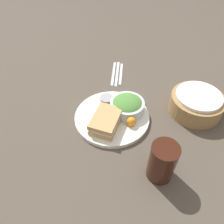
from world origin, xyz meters
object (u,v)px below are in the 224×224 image
(spoon, at_px, (121,74))
(fork, at_px, (113,73))
(salad_bowl, at_px, (127,105))
(bread_basket, at_px, (196,103))
(plate, at_px, (112,117))
(sandwich, at_px, (106,121))
(dressing_cup, at_px, (107,101))
(drink_glass, at_px, (162,162))
(knife, at_px, (117,73))

(spoon, bearing_deg, fork, 90.00)
(salad_bowl, relative_size, bread_basket, 0.65)
(spoon, bearing_deg, plate, 176.51)
(sandwich, distance_m, dressing_cup, 0.11)
(plate, relative_size, spoon, 1.69)
(plate, distance_m, bread_basket, 0.33)
(salad_bowl, bearing_deg, dressing_cup, -95.76)
(plate, relative_size, fork, 1.52)
(spoon, bearing_deg, dressing_cup, 169.47)
(spoon, bearing_deg, bread_basket, -126.31)
(dressing_cup, bearing_deg, salad_bowl, 84.24)
(sandwich, bearing_deg, bread_basket, 118.61)
(plate, distance_m, spoon, 0.30)
(dressing_cup, xyz_separation_m, drink_glass, (0.24, 0.23, 0.03))
(salad_bowl, height_order, bread_basket, bread_basket)
(fork, bearing_deg, bread_basket, -123.33)
(knife, bearing_deg, dressing_cup, 173.70)
(salad_bowl, bearing_deg, spoon, -162.51)
(knife, bearing_deg, spoon, -90.00)
(fork, bearing_deg, drink_glass, -160.36)
(sandwich, distance_m, spoon, 0.35)
(sandwich, bearing_deg, dressing_cup, -166.13)
(sandwich, bearing_deg, salad_bowl, 148.19)
(dressing_cup, distance_m, fork, 0.24)
(salad_bowl, xyz_separation_m, dressing_cup, (-0.01, -0.08, -0.01))
(plate, bearing_deg, knife, -170.75)
(knife, height_order, spoon, same)
(dressing_cup, height_order, knife, dressing_cup)
(plate, height_order, spoon, plate)
(salad_bowl, distance_m, bread_basket, 0.27)
(sandwich, height_order, spoon, sandwich)
(dressing_cup, bearing_deg, drink_glass, 44.01)
(bread_basket, bearing_deg, spoon, -117.06)
(knife, distance_m, spoon, 0.02)
(plate, bearing_deg, spoon, -174.25)
(plate, relative_size, drink_glass, 2.09)
(sandwich, bearing_deg, fork, -170.71)
(plate, relative_size, bread_basket, 1.41)
(salad_bowl, bearing_deg, fork, -154.95)
(fork, bearing_deg, spoon, -90.00)
(plate, bearing_deg, dressing_cup, -145.54)
(sandwich, height_order, dressing_cup, sandwich)
(bread_basket, bearing_deg, knife, -115.51)
(plate, xyz_separation_m, fork, (-0.29, -0.07, -0.01))
(sandwich, bearing_deg, drink_glass, 56.32)
(fork, height_order, knife, same)
(sandwich, xyz_separation_m, salad_bowl, (-0.10, 0.06, 0.00))
(fork, relative_size, knife, 0.95)
(sandwich, bearing_deg, spoon, -176.66)
(sandwich, relative_size, dressing_cup, 2.69)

